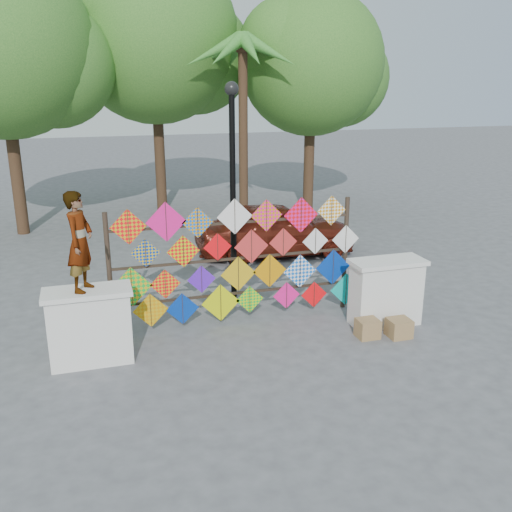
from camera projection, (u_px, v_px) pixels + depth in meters
The scene contains 13 objects.
ground at pixel (246, 336), 10.41m from camera, with size 80.00×80.00×0.00m, color slate.
parapet_left at pixel (90, 326), 9.28m from camera, with size 1.40×0.65×1.28m.
parapet_right at pixel (386, 292), 10.78m from camera, with size 1.40×0.65×1.28m.
kite_rack at pixel (239, 261), 10.73m from camera, with size 4.96×0.24×2.43m.
tree_west at pixel (4, 46), 15.85m from camera, with size 5.85×5.20×8.01m.
tree_mid at pixel (157, 39), 18.81m from camera, with size 6.30×5.60×8.61m.
tree_east at pixel (314, 64), 19.04m from camera, with size 5.40×4.80×7.42m.
palm_tree at pixel (243, 63), 16.86m from camera, with size 3.62×3.62×5.83m.
vendor_woman at pixel (80, 242), 8.85m from camera, with size 0.58×0.38×1.60m, color #99999E.
sedan at pixel (275, 229), 15.05m from camera, with size 1.68×4.17×1.42m, color #591A0F.
lamppost at pixel (233, 172), 11.52m from camera, with size 0.28×0.28×4.46m.
cardboard_box_near at pixel (368, 328), 10.33m from camera, with size 0.39×0.34×0.34m, color olive.
cardboard_box_far at pixel (399, 328), 10.36m from camera, with size 0.40×0.37×0.34m, color olive.
Camera 1 is at (-2.57, -9.15, 4.49)m, focal length 40.00 mm.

